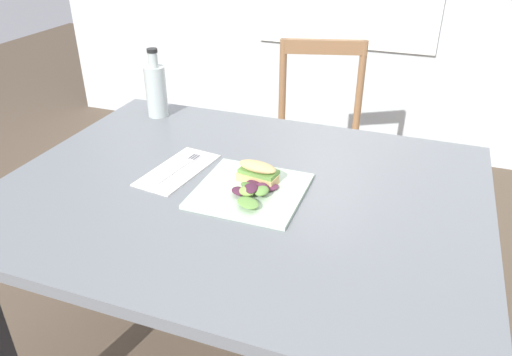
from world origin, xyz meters
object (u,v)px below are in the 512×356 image
plate_lunch (250,191)px  sandwich_half_front (258,172)px  chair_wooden_far (319,144)px  fork_on_napkin (182,166)px  bottle_cold_brew (156,93)px  dining_table (241,227)px

plate_lunch → sandwich_half_front: size_ratio=2.39×
chair_wooden_far → fork_on_napkin: (-0.18, -0.89, 0.30)m
chair_wooden_far → fork_on_napkin: size_ratio=4.68×
chair_wooden_far → bottle_cold_brew: (-0.44, -0.57, 0.37)m
chair_wooden_far → bottle_cold_brew: bottle_cold_brew is taller
plate_lunch → sandwich_half_front: (0.00, 0.04, 0.03)m
sandwich_half_front → fork_on_napkin: sandwich_half_front is taller
chair_wooden_far → bottle_cold_brew: 0.81m
dining_table → fork_on_napkin: (-0.19, 0.04, 0.13)m
plate_lunch → chair_wooden_far: bearing=92.3°
fork_on_napkin → bottle_cold_brew: size_ratio=0.82×
chair_wooden_far → sandwich_half_front: 0.96m
dining_table → fork_on_napkin: bearing=167.5°
plate_lunch → bottle_cold_brew: bottle_cold_brew is taller
plate_lunch → bottle_cold_brew: 0.61m
bottle_cold_brew → fork_on_napkin: bearing=-51.0°
dining_table → fork_on_napkin: 0.23m
chair_wooden_far → sandwich_half_front: chair_wooden_far is taller
sandwich_half_front → fork_on_napkin: size_ratio=0.59×
dining_table → bottle_cold_brew: 0.60m
chair_wooden_far → sandwich_half_front: (0.04, -0.90, 0.33)m
dining_table → bottle_cold_brew: size_ratio=5.34×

